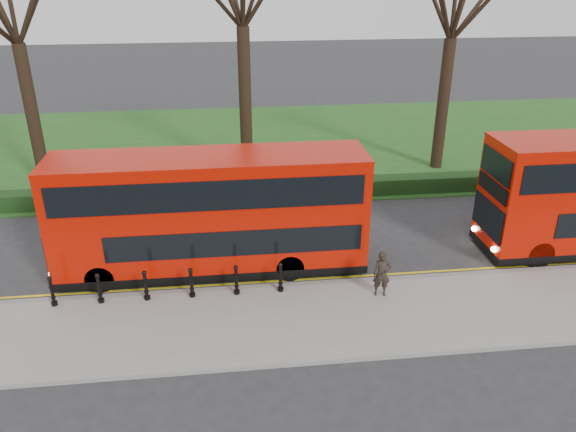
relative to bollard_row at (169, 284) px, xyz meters
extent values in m
plane|color=#28282B|center=(1.10, 1.35, -0.65)|extent=(120.00, 120.00, 0.00)
cube|color=gray|center=(1.10, -1.65, -0.57)|extent=(60.00, 4.00, 0.15)
cube|color=slate|center=(1.10, 0.35, -0.57)|extent=(60.00, 0.25, 0.16)
cube|color=#1C4E1A|center=(1.10, 16.35, -0.62)|extent=(60.00, 18.00, 0.06)
cube|color=black|center=(1.10, 8.15, -0.25)|extent=(60.00, 0.90, 0.80)
cube|color=yellow|center=(1.10, 0.65, -0.64)|extent=(60.00, 0.10, 0.01)
cube|color=yellow|center=(1.10, 0.85, -0.64)|extent=(60.00, 0.10, 0.01)
cylinder|color=black|center=(-6.90, 11.35, 2.70)|extent=(0.60, 0.60, 6.71)
cylinder|color=black|center=(3.10, 11.35, 3.00)|extent=(0.60, 0.60, 7.29)
cylinder|color=black|center=(13.10, 11.35, 2.65)|extent=(0.60, 0.60, 6.60)
cylinder|color=black|center=(-3.61, 0.00, 0.00)|extent=(0.15, 0.15, 1.00)
cylinder|color=black|center=(-2.16, 0.00, 0.00)|extent=(0.15, 0.15, 1.00)
cylinder|color=black|center=(-0.72, 0.00, 0.00)|extent=(0.15, 0.15, 1.00)
cylinder|color=black|center=(0.72, 0.00, 0.00)|extent=(0.15, 0.15, 1.00)
cylinder|color=black|center=(2.16, 0.00, 0.00)|extent=(0.15, 0.15, 1.00)
cylinder|color=black|center=(3.61, 0.00, 0.00)|extent=(0.15, 0.15, 1.00)
cube|color=#B70F02|center=(1.43, 1.99, 1.64)|extent=(10.61, 2.41, 3.91)
cube|color=black|center=(1.43, 1.99, -0.36)|extent=(10.63, 2.43, 0.29)
cube|color=black|center=(2.20, 0.78, 0.94)|extent=(8.48, 0.04, 0.92)
cube|color=black|center=(1.43, 0.78, 2.68)|extent=(10.03, 0.04, 1.01)
cube|color=black|center=(-3.90, 1.99, 1.95)|extent=(0.06, 2.12, 0.53)
cylinder|color=black|center=(-2.33, 0.93, -0.17)|extent=(0.96, 0.29, 0.96)
cylinder|color=black|center=(-2.33, 3.05, -0.17)|extent=(0.96, 0.29, 0.96)
cylinder|color=black|center=(4.03, 0.93, -0.17)|extent=(0.96, 0.29, 0.96)
cylinder|color=black|center=(4.03, 3.05, -0.17)|extent=(0.96, 0.29, 0.96)
cube|color=black|center=(11.45, 1.91, 2.04)|extent=(0.06, 2.19, 0.55)
cylinder|color=black|center=(13.07, 0.81, -0.15)|extent=(1.00, 0.30, 1.00)
cylinder|color=black|center=(13.07, 3.00, -0.15)|extent=(1.00, 0.30, 1.00)
imported|color=black|center=(6.83, -0.61, 0.28)|extent=(0.62, 0.46, 1.56)
camera|label=1|loc=(2.01, -15.72, 9.55)|focal=35.00mm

